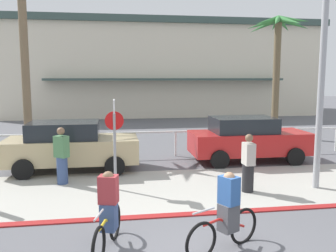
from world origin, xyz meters
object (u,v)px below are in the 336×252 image
object	(u,v)px
pedestrian_1	(62,158)
car_red_2	(248,139)
stop_sign_bike_lane	(115,132)
streetlight_curb	(329,36)
car_tan_1	(70,146)
cyclist_yellow_0	(108,213)
cyclist_red_1	(227,214)
palm_tree_1	(23,15)
palm_tree_2	(278,43)
pedestrian_0	(248,166)

from	to	relation	value
pedestrian_1	car_red_2	bearing A→B (deg)	16.93
stop_sign_bike_lane	streetlight_curb	bearing A→B (deg)	-9.36
car_tan_1	cyclist_yellow_0	world-z (taller)	car_tan_1
stop_sign_bike_lane	pedestrian_1	size ratio (longest dim) A/B	1.49
pedestrian_1	streetlight_curb	bearing A→B (deg)	-13.44
cyclist_yellow_0	cyclist_red_1	size ratio (longest dim) A/B	1.09
palm_tree_1	pedestrian_1	distance (m)	8.15
stop_sign_bike_lane	cyclist_red_1	size ratio (longest dim) A/B	1.57
palm_tree_2	pedestrian_1	distance (m)	12.98
stop_sign_bike_lane	cyclist_yellow_0	size ratio (longest dim) A/B	1.44
stop_sign_bike_lane	pedestrian_1	bearing A→B (deg)	152.92
palm_tree_1	car_red_2	world-z (taller)	palm_tree_1
palm_tree_1	palm_tree_2	xyz separation A→B (m)	(12.23, 1.15, -0.91)
streetlight_curb	palm_tree_2	bearing A→B (deg)	72.88
palm_tree_2	cyclist_yellow_0	size ratio (longest dim) A/B	3.55
stop_sign_bike_lane	cyclist_red_1	world-z (taller)	stop_sign_bike_lane
palm_tree_2	cyclist_yellow_0	bearing A→B (deg)	-126.76
car_tan_1	palm_tree_2	bearing A→B (deg)	29.39
car_red_2	cyclist_red_1	xyz separation A→B (m)	(-2.98, -6.72, -0.18)
streetlight_curb	pedestrian_1	world-z (taller)	streetlight_curb
streetlight_curb	palm_tree_2	size ratio (longest dim) A/B	1.19
cyclist_yellow_0	car_red_2	bearing A→B (deg)	51.09
streetlight_curb	cyclist_yellow_0	size ratio (longest dim) A/B	4.23
car_red_2	pedestrian_1	world-z (taller)	pedestrian_1
car_tan_1	cyclist_red_1	world-z (taller)	car_tan_1
streetlight_curb	car_red_2	world-z (taller)	streetlight_curb
stop_sign_bike_lane	car_red_2	world-z (taller)	stop_sign_bike_lane
cyclist_red_1	pedestrian_0	distance (m)	3.58
cyclist_red_1	car_red_2	bearing A→B (deg)	66.08
palm_tree_2	palm_tree_1	bearing A→B (deg)	-174.63
stop_sign_bike_lane	palm_tree_1	distance (m)	8.83
car_red_2	cyclist_yellow_0	world-z (taller)	car_red_2
car_tan_1	car_red_2	bearing A→B (deg)	3.75
palm_tree_1	palm_tree_2	distance (m)	12.32
palm_tree_1	streetlight_curb	bearing A→B (deg)	-39.22
car_red_2	pedestrian_1	bearing A→B (deg)	-163.07
cyclist_red_1	pedestrian_0	size ratio (longest dim) A/B	1.00
stop_sign_bike_lane	palm_tree_1	size ratio (longest dim) A/B	0.33
car_tan_1	pedestrian_1	size ratio (longest dim) A/B	2.56
car_tan_1	pedestrian_0	bearing A→B (deg)	-31.47
stop_sign_bike_lane	streetlight_curb	distance (m)	6.34
streetlight_curb	palm_tree_2	xyz separation A→B (m)	(2.74, 8.89, 0.66)
cyclist_yellow_0	palm_tree_2	bearing A→B (deg)	53.24
cyclist_yellow_0	pedestrian_1	size ratio (longest dim) A/B	1.03
palm_tree_2	cyclist_red_1	world-z (taller)	palm_tree_2
car_tan_1	cyclist_yellow_0	xyz separation A→B (m)	(1.31, -5.94, -0.18)
car_red_2	cyclist_red_1	bearing A→B (deg)	-113.92
car_tan_1	cyclist_red_1	xyz separation A→B (m)	(3.47, -6.30, -0.18)
cyclist_yellow_0	cyclist_red_1	distance (m)	2.18
cyclist_red_1	stop_sign_bike_lane	bearing A→B (deg)	116.80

